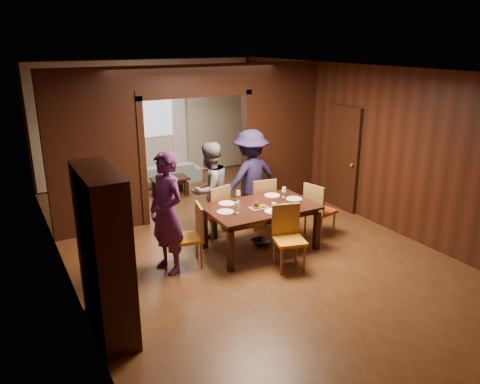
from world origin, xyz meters
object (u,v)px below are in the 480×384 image
chair_far_l (213,211)px  chair_near (289,239)px  sofa (164,173)px  chair_right (320,209)px  dining_table (260,227)px  chair_left (187,236)px  person_purple (167,213)px  chair_far_r (260,202)px  hutch (104,254)px  coffee_table (170,186)px  person_grey (210,190)px  person_navy (251,178)px

chair_far_l → chair_near: same height
sofa → chair_right: 4.49m
sofa → chair_near: (0.15, -5.07, 0.23)m
dining_table → chair_left: 1.30m
person_purple → chair_far_r: person_purple is taller
sofa → chair_far_r: size_ratio=1.78×
chair_far_r → hutch: 3.78m
sofa → dining_table: (0.12, -4.27, 0.13)m
person_purple → chair_far_l: (1.13, 0.81, -0.44)m
person_purple → sofa: person_purple is taller
coffee_table → chair_near: chair_near is taller
dining_table → chair_far_l: (-0.48, 0.82, 0.10)m
chair_right → chair_far_l: (-1.71, 0.83, 0.00)m
chair_left → person_grey: bearing=149.4°
dining_table → chair_left: (-1.29, 0.02, 0.10)m
sofa → chair_far_l: chair_far_l is taller
person_purple → chair_right: 2.86m
person_grey → hutch: bearing=19.6°
hutch → chair_near: bearing=5.7°
person_grey → hutch: size_ratio=0.84×
coffee_table → chair_near: (0.34, -4.18, 0.28)m
person_grey → person_navy: person_navy is taller
chair_far_l → chair_far_r: bearing=162.8°
person_grey → chair_right: bearing=129.6°
chair_right → hutch: hutch is taller
person_grey → sofa: (0.35, 3.35, -0.59)m
dining_table → chair_left: size_ratio=1.82×
coffee_table → dining_table: bearing=-84.7°
person_purple → chair_far_r: 2.27m
chair_right → person_purple: bearing=76.6°
sofa → chair_far_l: 3.47m
dining_table → person_grey: bearing=117.2°
sofa → chair_right: (1.35, -4.28, 0.23)m
person_navy → chair_far_r: person_navy is taller
sofa → chair_far_r: chair_far_r is taller
chair_left → chair_right: (2.52, -0.04, 0.00)m
person_purple → chair_far_l: 1.45m
chair_near → chair_right: bearing=48.4°
chair_near → person_navy: bearing=93.0°
dining_table → coffee_table: bearing=95.3°
coffee_table → chair_right: (1.54, -3.39, 0.28)m
chair_far_l → hutch: hutch is taller
person_navy → chair_far_r: 0.49m
person_grey → dining_table: person_grey is taller
person_grey → coffee_table: bearing=-115.4°
chair_far_l → person_purple: bearing=19.8°
person_purple → person_navy: (2.02, 1.04, -0.03)m
chair_right → chair_far_l: size_ratio=1.00×
person_grey → chair_near: person_grey is taller
chair_left → chair_near: (1.31, -0.83, 0.00)m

